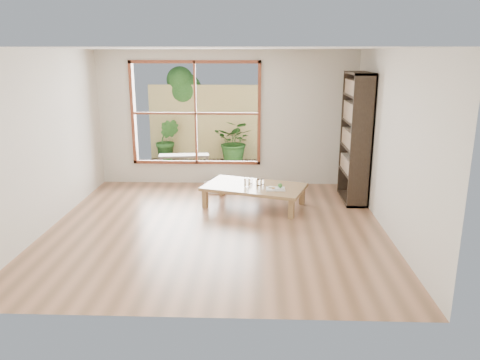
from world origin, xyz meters
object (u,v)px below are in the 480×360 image
object	(u,v)px
food_tray	(276,188)
garden_bench	(184,157)
low_table	(254,188)
bookshelf	(356,138)

from	to	relation	value
food_tray	garden_bench	xyz separation A→B (m)	(-1.93, 2.59, -0.08)
low_table	garden_bench	size ratio (longest dim) A/B	1.67
bookshelf	food_tray	world-z (taller)	bookshelf
bookshelf	food_tray	size ratio (longest dim) A/B	7.15
garden_bench	food_tray	bearing A→B (deg)	-61.08
food_tray	bookshelf	bearing A→B (deg)	24.92
bookshelf	garden_bench	bearing A→B (deg)	149.65
bookshelf	low_table	bearing A→B (deg)	-166.00
bookshelf	garden_bench	world-z (taller)	bookshelf
food_tray	garden_bench	distance (m)	3.23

